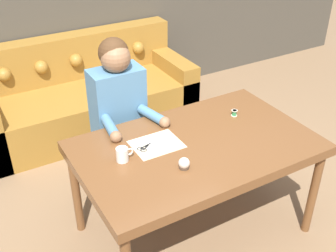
% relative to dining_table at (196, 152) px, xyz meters
% --- Properties ---
extents(ground_plane, '(16.00, 16.00, 0.00)m').
position_rel_dining_table_xyz_m(ground_plane, '(-0.12, 0.03, -0.70)').
color(ground_plane, '#846647').
extents(dining_table, '(1.57, 0.97, 0.77)m').
position_rel_dining_table_xyz_m(dining_table, '(0.00, 0.00, 0.00)').
color(dining_table, brown).
rests_on(dining_table, ground_plane).
extents(couch, '(2.16, 0.89, 0.90)m').
position_rel_dining_table_xyz_m(couch, '(-0.13, 1.85, -0.39)').
color(couch, olive).
rests_on(couch, ground_plane).
extents(person, '(0.45, 0.55, 1.33)m').
position_rel_dining_table_xyz_m(person, '(-0.26, 0.65, -0.02)').
color(person, '#33281E').
rests_on(person, ground_plane).
extents(pattern_paper_main, '(0.32, 0.26, 0.00)m').
position_rel_dining_table_xyz_m(pattern_paper_main, '(-0.23, 0.12, 0.07)').
color(pattern_paper_main, beige).
rests_on(pattern_paper_main, dining_table).
extents(scissors, '(0.21, 0.13, 0.01)m').
position_rel_dining_table_xyz_m(scissors, '(-0.30, 0.13, 0.07)').
color(scissors, silver).
rests_on(scissors, dining_table).
extents(mug, '(0.11, 0.08, 0.09)m').
position_rel_dining_table_xyz_m(mug, '(-0.50, 0.07, 0.11)').
color(mug, silver).
rests_on(mug, dining_table).
extents(thread_spool, '(0.04, 0.04, 0.05)m').
position_rel_dining_table_xyz_m(thread_spool, '(0.44, 0.17, 0.09)').
color(thread_spool, '#338C4C').
rests_on(thread_spool, dining_table).
extents(pin_cushion, '(0.07, 0.07, 0.07)m').
position_rel_dining_table_xyz_m(pin_cushion, '(-0.21, -0.18, 0.10)').
color(pin_cushion, '#4C3828').
rests_on(pin_cushion, dining_table).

